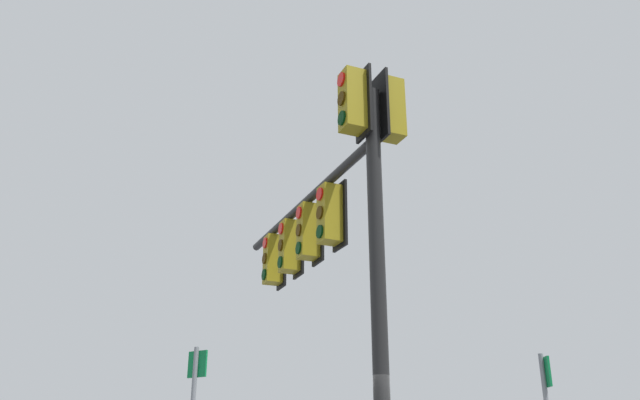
{
  "coord_description": "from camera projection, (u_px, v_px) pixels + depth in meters",
  "views": [
    {
      "loc": [
        -5.83,
        -6.25,
        1.51
      ],
      "look_at": [
        -0.51,
        1.75,
        5.39
      ],
      "focal_mm": 37.06,
      "sensor_mm": 36.0,
      "label": 1
    }
  ],
  "objects": [
    {
      "name": "signal_mast_assembly",
      "position": [
        331.0,
        226.0,
        9.81
      ],
      "size": [
        1.47,
        5.22,
        6.65
      ],
      "color": "black",
      "rests_on": "ground"
    }
  ]
}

